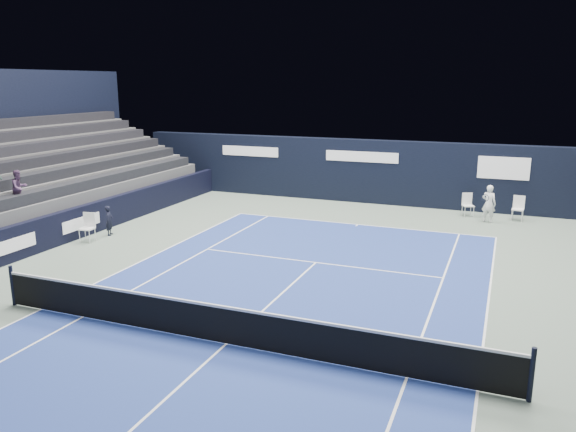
{
  "coord_description": "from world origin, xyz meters",
  "views": [
    {
      "loc": [
        5.64,
        -10.45,
        5.86
      ],
      "look_at": [
        -1.32,
        7.22,
        1.3
      ],
      "focal_mm": 35.0,
      "sensor_mm": 36.0,
      "label": 1
    }
  ],
  "objects_px": {
    "folding_chair_back_b": "(518,206)",
    "line_judge_chair": "(88,225)",
    "tennis_player": "(489,204)",
    "folding_chair_back_a": "(467,201)",
    "tennis_net": "(225,324)"
  },
  "relations": [
    {
      "from": "line_judge_chair",
      "to": "tennis_player",
      "type": "xyz_separation_m",
      "value": [
        13.86,
        8.61,
        0.19
      ]
    },
    {
      "from": "folding_chair_back_a",
      "to": "folding_chair_back_b",
      "type": "xyz_separation_m",
      "value": [
        2.12,
        -0.13,
        -0.07
      ]
    },
    {
      "from": "tennis_net",
      "to": "folding_chair_back_b",
      "type": "bearing_deg",
      "value": 67.63
    },
    {
      "from": "folding_chair_back_b",
      "to": "line_judge_chair",
      "type": "bearing_deg",
      "value": -141.72
    },
    {
      "from": "line_judge_chair",
      "to": "tennis_net",
      "type": "bearing_deg",
      "value": -42.46
    },
    {
      "from": "line_judge_chair",
      "to": "tennis_player",
      "type": "distance_m",
      "value": 16.32
    },
    {
      "from": "folding_chair_back_b",
      "to": "tennis_player",
      "type": "xyz_separation_m",
      "value": [
        -1.19,
        -0.82,
        0.2
      ]
    },
    {
      "from": "folding_chair_back_a",
      "to": "line_judge_chair",
      "type": "distance_m",
      "value": 16.07
    },
    {
      "from": "folding_chair_back_a",
      "to": "folding_chair_back_b",
      "type": "bearing_deg",
      "value": -27.11
    },
    {
      "from": "tennis_net",
      "to": "tennis_player",
      "type": "xyz_separation_m",
      "value": [
        5.05,
        14.35,
        0.3
      ]
    },
    {
      "from": "tennis_net",
      "to": "folding_chair_back_a",
      "type": "bearing_deg",
      "value": 74.93
    },
    {
      "from": "folding_chair_back_a",
      "to": "tennis_player",
      "type": "relative_size",
      "value": 0.64
    },
    {
      "from": "line_judge_chair",
      "to": "folding_chair_back_b",
      "type": "bearing_deg",
      "value": 22.71
    },
    {
      "from": "folding_chair_back_b",
      "to": "tennis_net",
      "type": "bearing_deg",
      "value": -106.15
    },
    {
      "from": "folding_chair_back_b",
      "to": "line_judge_chair",
      "type": "distance_m",
      "value": 17.75
    }
  ]
}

